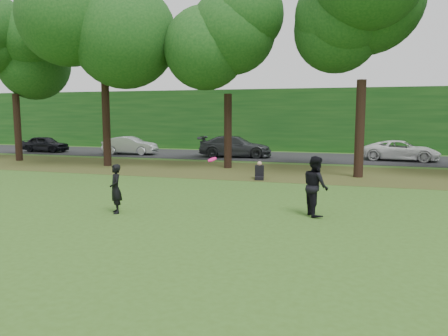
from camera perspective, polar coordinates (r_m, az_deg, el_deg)
name	(u,v)px	position (r m, az deg, el deg)	size (l,w,h in m)	color
ground	(184,242)	(10.64, -5.20, -9.57)	(120.00, 120.00, 0.00)	#35551A
leaf_litter	(278,172)	(22.96, 7.07, -0.52)	(60.00, 7.00, 0.01)	#473819
street	(298,157)	(30.82, 9.62, 1.40)	(70.00, 7.00, 0.02)	black
far_hedge	(308,120)	(36.64, 10.91, 6.18)	(70.00, 3.00, 5.00)	#124014
player_left	(116,189)	(13.77, -13.97, -2.66)	(0.55, 0.36, 1.51)	black
player_right	(316,186)	(13.32, 11.88, -2.30)	(0.88, 0.68, 1.80)	black
parked_cars	(279,148)	(29.88, 7.20, 2.60)	(37.38, 3.53, 1.46)	black
frisbee	(212,160)	(12.89, -1.55, 1.12)	(0.32, 0.30, 0.17)	#FF157C
seated_person	(259,173)	(20.37, 4.65, -0.60)	(0.55, 0.80, 0.83)	black
tree_line	(273,17)	(23.25, 6.48, 19.01)	(55.30, 7.90, 12.31)	black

